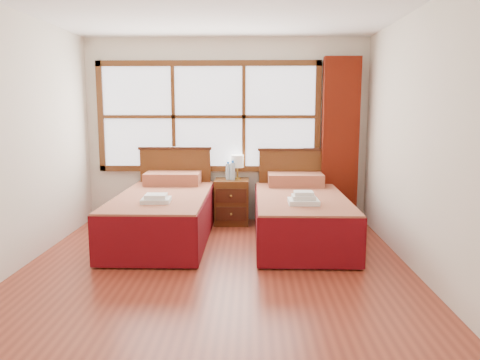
{
  "coord_description": "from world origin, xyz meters",
  "views": [
    {
      "loc": [
        0.37,
        -4.47,
        1.64
      ],
      "look_at": [
        0.23,
        0.7,
        0.83
      ],
      "focal_mm": 35.0,
      "sensor_mm": 36.0,
      "label": 1
    }
  ],
  "objects": [
    {
      "name": "floor",
      "position": [
        0.0,
        0.0,
        0.0
      ],
      "size": [
        4.5,
        4.5,
        0.0
      ],
      "primitive_type": "plane",
      "color": "brown",
      "rests_on": "ground"
    },
    {
      "name": "ceiling",
      "position": [
        0.0,
        0.0,
        2.6
      ],
      "size": [
        4.5,
        4.5,
        0.0
      ],
      "primitive_type": "plane",
      "rotation": [
        3.14,
        0.0,
        0.0
      ],
      "color": "white",
      "rests_on": "wall_back"
    },
    {
      "name": "wall_back",
      "position": [
        0.0,
        2.25,
        1.3
      ],
      "size": [
        4.0,
        0.0,
        4.0
      ],
      "primitive_type": "plane",
      "rotation": [
        1.57,
        0.0,
        0.0
      ],
      "color": "silver",
      "rests_on": "floor"
    },
    {
      "name": "wall_left",
      "position": [
        -2.0,
        0.0,
        1.3
      ],
      "size": [
        0.0,
        4.5,
        4.5
      ],
      "primitive_type": "plane",
      "rotation": [
        1.57,
        0.0,
        1.57
      ],
      "color": "silver",
      "rests_on": "floor"
    },
    {
      "name": "wall_right",
      "position": [
        2.0,
        0.0,
        1.3
      ],
      "size": [
        0.0,
        4.5,
        4.5
      ],
      "primitive_type": "plane",
      "rotation": [
        1.57,
        0.0,
        -1.57
      ],
      "color": "silver",
      "rests_on": "floor"
    },
    {
      "name": "window",
      "position": [
        -0.25,
        2.21,
        1.5
      ],
      "size": [
        3.16,
        0.06,
        1.56
      ],
      "color": "white",
      "rests_on": "wall_back"
    },
    {
      "name": "curtain",
      "position": [
        1.6,
        2.11,
        1.17
      ],
      "size": [
        0.5,
        0.16,
        2.3
      ],
      "primitive_type": "cube",
      "color": "#631609",
      "rests_on": "wall_back"
    },
    {
      "name": "bed_left",
      "position": [
        -0.73,
        1.2,
        0.33
      ],
      "size": [
        1.11,
        2.15,
        1.08
      ],
      "color": "#37180B",
      "rests_on": "floor"
    },
    {
      "name": "bed_right",
      "position": [
        0.97,
        1.2,
        0.32
      ],
      "size": [
        1.09,
        2.12,
        1.06
      ],
      "color": "#37180B",
      "rests_on": "floor"
    },
    {
      "name": "nightstand",
      "position": [
        0.09,
        1.99,
        0.32
      ],
      "size": [
        0.47,
        0.47,
        0.63
      ],
      "color": "#572E13",
      "rests_on": "floor"
    },
    {
      "name": "towels_left",
      "position": [
        -0.71,
        0.67,
        0.62
      ],
      "size": [
        0.33,
        0.29,
        0.09
      ],
      "rotation": [
        0.0,
        0.0,
        0.05
      ],
      "color": "white",
      "rests_on": "bed_left"
    },
    {
      "name": "towels_right",
      "position": [
        0.94,
        0.66,
        0.62
      ],
      "size": [
        0.34,
        0.3,
        0.14
      ],
      "rotation": [
        0.0,
        0.0,
        0.01
      ],
      "color": "white",
      "rests_on": "bed_right"
    },
    {
      "name": "lamp",
      "position": [
        0.16,
        2.06,
        0.87
      ],
      "size": [
        0.17,
        0.17,
        0.34
      ],
      "color": "gold",
      "rests_on": "nightstand"
    },
    {
      "name": "bottle_near",
      "position": [
        0.03,
        1.99,
        0.75
      ],
      "size": [
        0.07,
        0.07,
        0.25
      ],
      "color": "#A3C1D2",
      "rests_on": "nightstand"
    },
    {
      "name": "bottle_far",
      "position": [
        0.1,
        1.97,
        0.76
      ],
      "size": [
        0.07,
        0.07,
        0.27
      ],
      "color": "#A3C1D2",
      "rests_on": "nightstand"
    }
  ]
}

